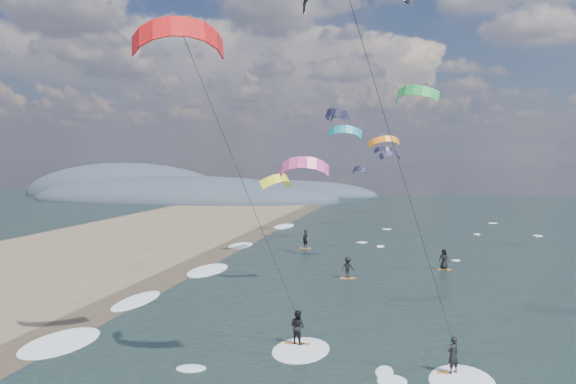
# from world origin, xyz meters

# --- Properties ---
(wet_sand_strip) EXTENTS (3.00, 240.00, 0.00)m
(wet_sand_strip) POSITION_xyz_m (-12.00, 10.00, 0.00)
(wet_sand_strip) COLOR #382D23
(wet_sand_strip) RESTS_ON ground
(coastal_hills) EXTENTS (80.00, 41.00, 15.00)m
(coastal_hills) POSITION_xyz_m (-44.84, 107.86, 0.00)
(coastal_hills) COLOR #3D4756
(coastal_hills) RESTS_ON ground
(kitesurfer_near_a) EXTENTS (7.61, 8.67, 15.75)m
(kitesurfer_near_a) POSITION_xyz_m (4.20, 0.21, 11.53)
(kitesurfer_near_a) COLOR #C86F23
(kitesurfer_near_a) RESTS_ON ground
(kitesurfer_near_b) EXTENTS (7.02, 8.74, 14.81)m
(kitesurfer_near_b) POSITION_xyz_m (-2.04, 3.62, 9.51)
(kitesurfer_near_b) COLOR #C86F23
(kitesurfer_near_b) RESTS_ON ground
(far_kitesurfers) EXTENTS (13.75, 15.31, 1.80)m
(far_kitesurfers) POSITION_xyz_m (1.88, 29.90, 0.83)
(far_kitesurfers) COLOR #C86F23
(far_kitesurfers) RESTS_ON ground
(bg_kite_field) EXTENTS (14.61, 73.00, 9.08)m
(bg_kite_field) POSITION_xyz_m (-0.68, 53.39, 10.90)
(bg_kite_field) COLOR black
(bg_kite_field) RESTS_ON ground
(shoreline_surf) EXTENTS (2.40, 79.40, 0.11)m
(shoreline_surf) POSITION_xyz_m (-10.80, 14.75, 0.00)
(shoreline_surf) COLOR white
(shoreline_surf) RESTS_ON ground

